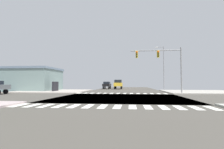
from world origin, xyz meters
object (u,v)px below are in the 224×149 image
at_px(pickup_crossing_1, 118,84).
at_px(sedan_farside_2, 107,85).
at_px(traffic_signal_mast, 161,59).
at_px(bank_building, 28,79).
at_px(street_lamp, 163,64).

bearing_deg(pickup_crossing_1, sedan_farside_2, -7.47).
bearing_deg(sedan_farside_2, pickup_crossing_1, 172.53).
distance_m(traffic_signal_mast, bank_building, 26.08).
bearing_deg(traffic_signal_mast, street_lamp, 78.79).
xyz_separation_m(bank_building, sedan_farside_2, (14.37, 11.77, -1.18)).
distance_m(traffic_signal_mast, sedan_farside_2, 21.68).
bearing_deg(sedan_farside_2, traffic_signal_mast, 120.10).
bearing_deg(street_lamp, pickup_crossing_1, 144.11).
height_order(street_lamp, sedan_farside_2, street_lamp).
xyz_separation_m(street_lamp, bank_building, (-27.22, -4.24, -3.14)).
height_order(sedan_farside_2, pickup_crossing_1, pickup_crossing_1).
bearing_deg(bank_building, pickup_crossing_1, 33.22).
bearing_deg(traffic_signal_mast, pickup_crossing_1, 113.08).
xyz_separation_m(street_lamp, pickup_crossing_1, (-9.85, 7.13, -4.14)).
distance_m(traffic_signal_mast, pickup_crossing_1, 19.98).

